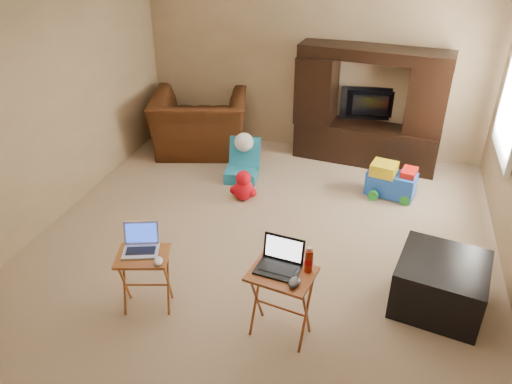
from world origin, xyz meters
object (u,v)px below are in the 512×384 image
(child_rocker, at_px, (241,161))
(plush_toy, at_px, (244,185))
(television, at_px, (370,105))
(laptop_right, at_px, (278,259))
(tray_table_left, at_px, (146,281))
(entertainment_center, at_px, (369,107))
(mouse_left, at_px, (158,261))
(push_toy, at_px, (391,180))
(ottoman, at_px, (440,284))
(laptop_left, at_px, (139,241))
(water_bottle, at_px, (309,261))
(mouse_right, at_px, (294,282))
(tray_table_right, at_px, (281,304))
(recliner, at_px, (200,124))

(child_rocker, height_order, plush_toy, child_rocker)
(television, relative_size, laptop_right, 2.38)
(plush_toy, height_order, tray_table_left, tray_table_left)
(entertainment_center, bearing_deg, mouse_left, -104.98)
(plush_toy, bearing_deg, child_rocker, 110.70)
(plush_toy, bearing_deg, push_toy, 18.66)
(mouse_left, bearing_deg, ottoman, 19.40)
(television, xyz_separation_m, laptop_left, (-1.64, -3.81, -0.08))
(laptop_left, distance_m, water_bottle, 1.49)
(plush_toy, height_order, mouse_right, mouse_right)
(tray_table_left, distance_m, mouse_right, 1.45)
(tray_table_right, xyz_separation_m, mouse_right, (0.13, -0.12, 0.36))
(laptop_left, relative_size, laptop_right, 0.88)
(plush_toy, bearing_deg, mouse_left, -91.77)
(television, distance_m, plush_toy, 2.27)
(recliner, distance_m, tray_table_left, 3.42)
(laptop_right, distance_m, mouse_left, 1.04)
(entertainment_center, relative_size, push_toy, 3.28)
(ottoman, bearing_deg, laptop_right, -151.46)
(laptop_left, bearing_deg, mouse_right, -25.14)
(laptop_left, bearing_deg, television, 47.17)
(ottoman, xyz_separation_m, tray_table_left, (-2.58, -0.77, 0.05))
(push_toy, bearing_deg, tray_table_left, -115.44)
(tray_table_left, height_order, water_bottle, water_bottle)
(push_toy, xyz_separation_m, laptop_right, (-0.83, -2.70, 0.56))
(child_rocker, bearing_deg, ottoman, -43.51)
(child_rocker, bearing_deg, laptop_right, -73.22)
(child_rocker, relative_size, mouse_left, 4.61)
(child_rocker, distance_m, mouse_left, 2.71)
(entertainment_center, bearing_deg, push_toy, -59.69)
(tray_table_right, bearing_deg, push_toy, 83.31)
(child_rocker, height_order, tray_table_left, tray_table_left)
(entertainment_center, relative_size, ottoman, 2.62)
(plush_toy, bearing_deg, tray_table_left, -96.92)
(television, relative_size, tray_table_right, 1.24)
(television, relative_size, mouse_left, 6.93)
(child_rocker, xyz_separation_m, laptop_right, (1.14, -2.59, 0.52))
(entertainment_center, distance_m, television, 0.18)
(ottoman, xyz_separation_m, laptop_left, (-2.61, -0.74, 0.47))
(laptop_right, bearing_deg, tray_table_left, -172.21)
(tray_table_right, height_order, laptop_left, laptop_left)
(mouse_right, bearing_deg, tray_table_right, 137.29)
(television, distance_m, ottoman, 3.26)
(plush_toy, height_order, laptop_left, laptop_left)
(television, relative_size, recliner, 0.62)
(child_rocker, bearing_deg, water_bottle, -68.38)
(plush_toy, relative_size, ottoman, 0.52)
(mouse_left, relative_size, mouse_right, 0.88)
(ottoman, relative_size, mouse_left, 6.36)
(ottoman, relative_size, laptop_left, 2.47)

